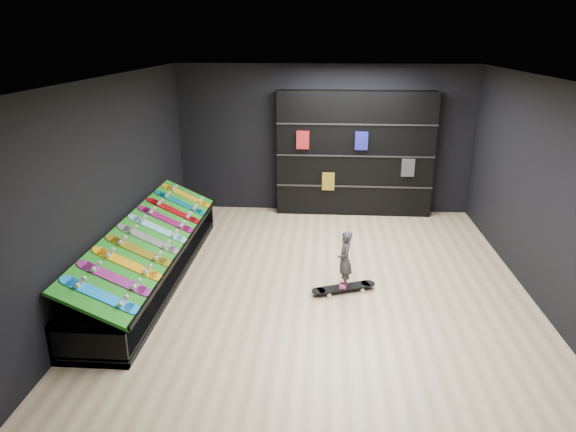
# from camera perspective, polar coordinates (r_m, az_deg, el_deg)

# --- Properties ---
(floor) EXTENTS (6.00, 7.00, 0.01)m
(floor) POSITION_cam_1_polar(r_m,az_deg,el_deg) (7.77, 3.60, -7.55)
(floor) COLOR tan
(floor) RESTS_ON ground
(ceiling) EXTENTS (6.00, 7.00, 0.01)m
(ceiling) POSITION_cam_1_polar(r_m,az_deg,el_deg) (6.94, 4.14, 15.08)
(ceiling) COLOR white
(ceiling) RESTS_ON ground
(wall_back) EXTENTS (6.00, 0.02, 3.00)m
(wall_back) POSITION_cam_1_polar(r_m,az_deg,el_deg) (10.62, 4.03, 8.45)
(wall_back) COLOR black
(wall_back) RESTS_ON ground
(wall_front) EXTENTS (6.00, 0.02, 3.00)m
(wall_front) POSITION_cam_1_polar(r_m,az_deg,el_deg) (3.98, 3.39, -11.24)
(wall_front) COLOR black
(wall_front) RESTS_ON ground
(wall_left) EXTENTS (0.02, 7.00, 3.00)m
(wall_left) POSITION_cam_1_polar(r_m,az_deg,el_deg) (7.82, -18.74, 3.41)
(wall_left) COLOR black
(wall_left) RESTS_ON ground
(wall_right) EXTENTS (0.02, 7.00, 3.00)m
(wall_right) POSITION_cam_1_polar(r_m,az_deg,el_deg) (7.81, 26.47, 2.35)
(wall_right) COLOR black
(wall_right) RESTS_ON ground
(display_rack) EXTENTS (0.90, 4.50, 0.50)m
(display_rack) POSITION_cam_1_polar(r_m,az_deg,el_deg) (8.08, -14.83, -5.14)
(display_rack) COLOR black
(display_rack) RESTS_ON ground
(turf_ramp) EXTENTS (0.92, 4.50, 0.46)m
(turf_ramp) POSITION_cam_1_polar(r_m,az_deg,el_deg) (7.89, -14.77, -2.11)
(turf_ramp) COLOR #13640F
(turf_ramp) RESTS_ON display_rack
(back_shelving) EXTENTS (3.13, 0.37, 2.51)m
(back_shelving) POSITION_cam_1_polar(r_m,az_deg,el_deg) (10.51, 7.43, 6.84)
(back_shelving) COLOR black
(back_shelving) RESTS_ON ground
(floor_skateboard) EXTENTS (0.99, 0.56, 0.09)m
(floor_skateboard) POSITION_cam_1_polar(r_m,az_deg,el_deg) (7.55, 6.20, -8.11)
(floor_skateboard) COLOR black
(floor_skateboard) RESTS_ON ground
(child) EXTENTS (0.15, 0.20, 0.51)m
(child) POSITION_cam_1_polar(r_m,az_deg,el_deg) (7.42, 6.28, -6.04)
(child) COLOR black
(child) RESTS_ON floor_skateboard
(display_board_0) EXTENTS (0.93, 0.22, 0.50)m
(display_board_0) POSITION_cam_1_polar(r_m,az_deg,el_deg) (6.27, -20.12, -8.25)
(display_board_0) COLOR blue
(display_board_0) RESTS_ON turf_ramp
(display_board_1) EXTENTS (0.93, 0.22, 0.50)m
(display_board_1) POSITION_cam_1_polar(r_m,az_deg,el_deg) (6.61, -18.68, -6.59)
(display_board_1) COLOR #2626BF
(display_board_1) RESTS_ON turf_ramp
(display_board_2) EXTENTS (0.93, 0.22, 0.50)m
(display_board_2) POSITION_cam_1_polar(r_m,az_deg,el_deg) (6.96, -17.39, -5.09)
(display_board_2) COLOR yellow
(display_board_2) RESTS_ON turf_ramp
(display_board_3) EXTENTS (0.93, 0.22, 0.50)m
(display_board_3) POSITION_cam_1_polar(r_m,az_deg,el_deg) (7.32, -16.23, -3.73)
(display_board_3) COLOR yellow
(display_board_3) RESTS_ON turf_ramp
(display_board_4) EXTENTS (0.93, 0.22, 0.50)m
(display_board_4) POSITION_cam_1_polar(r_m,az_deg,el_deg) (7.69, -15.19, -2.50)
(display_board_4) COLOR black
(display_board_4) RESTS_ON turf_ramp
(display_board_5) EXTENTS (0.93, 0.22, 0.50)m
(display_board_5) POSITION_cam_1_polar(r_m,az_deg,el_deg) (8.06, -14.24, -1.38)
(display_board_5) COLOR #0CB2E5
(display_board_5) RESTS_ON turf_ramp
(display_board_6) EXTENTS (0.93, 0.22, 0.50)m
(display_board_6) POSITION_cam_1_polar(r_m,az_deg,el_deg) (8.43, -13.37, -0.36)
(display_board_6) COLOR #E5198C
(display_board_6) RESTS_ON turf_ramp
(display_board_7) EXTENTS (0.93, 0.22, 0.50)m
(display_board_7) POSITION_cam_1_polar(r_m,az_deg,el_deg) (8.81, -12.58, 0.57)
(display_board_7) COLOR red
(display_board_7) RESTS_ON turf_ramp
(display_board_8) EXTENTS (0.93, 0.22, 0.50)m
(display_board_8) POSITION_cam_1_polar(r_m,az_deg,el_deg) (9.20, -11.86, 1.42)
(display_board_8) COLOR #0C8C99
(display_board_8) RESTS_ON turf_ramp
(display_board_9) EXTENTS (0.93, 0.22, 0.50)m
(display_board_9) POSITION_cam_1_polar(r_m,az_deg,el_deg) (9.59, -11.19, 2.21)
(display_board_9) COLOR orange
(display_board_9) RESTS_ON turf_ramp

